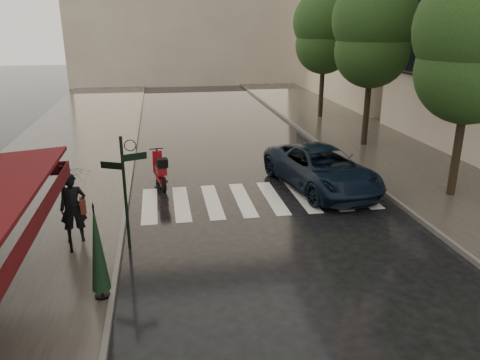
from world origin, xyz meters
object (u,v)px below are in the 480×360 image
object	(u,v)px
parked_car	(321,168)
parasol_back	(98,249)
scooter	(160,171)
pedestrian_with_umbrella	(70,181)

from	to	relation	value
parked_car	parasol_back	world-z (taller)	parasol_back
scooter	parked_car	bearing A→B (deg)	-20.74
parasol_back	parked_car	bearing A→B (deg)	41.01
parked_car	parasol_back	size ratio (longest dim) A/B	2.51
scooter	parked_car	size ratio (longest dim) A/B	0.35
pedestrian_with_umbrella	parked_car	distance (m)	8.77
pedestrian_with_umbrella	scooter	size ratio (longest dim) A/B	1.35
pedestrian_with_umbrella	parked_car	world-z (taller)	pedestrian_with_umbrella
pedestrian_with_umbrella	scooter	world-z (taller)	pedestrian_with_umbrella
pedestrian_with_umbrella	scooter	bearing A→B (deg)	51.31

